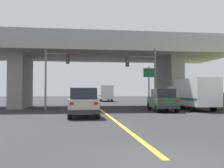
% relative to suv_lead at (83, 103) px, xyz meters
% --- Properties ---
extents(ground, '(160.00, 160.00, 0.00)m').
position_rel_suv_lead_xyz_m(ground, '(1.87, 12.10, -1.01)').
color(ground, '#2B2B2D').
extents(overpass_bridge, '(30.15, 10.67, 7.79)m').
position_rel_suv_lead_xyz_m(overpass_bridge, '(1.87, 12.10, 4.53)').
color(overpass_bridge, gray).
rests_on(overpass_bridge, ground).
extents(lane_divider_stripe, '(0.20, 21.65, 0.01)m').
position_rel_suv_lead_xyz_m(lane_divider_stripe, '(1.87, -1.13, -1.01)').
color(lane_divider_stripe, yellow).
rests_on(lane_divider_stripe, ground).
extents(suv_lead, '(2.03, 4.35, 2.02)m').
position_rel_suv_lead_xyz_m(suv_lead, '(0.00, 0.00, 0.00)').
color(suv_lead, '#B7B29E').
rests_on(suv_lead, ground).
extents(suv_crossing, '(2.23, 4.63, 2.02)m').
position_rel_suv_lead_xyz_m(suv_crossing, '(7.19, 4.59, -0.00)').
color(suv_crossing, '#2D4C33').
rests_on(suv_crossing, ground).
extents(box_truck, '(2.33, 7.51, 3.01)m').
position_rel_suv_lead_xyz_m(box_truck, '(10.74, 6.08, 0.59)').
color(box_truck, silver).
rests_on(box_truck, ground).
extents(traffic_signal_nearside, '(3.03, 0.36, 5.99)m').
position_rel_suv_lead_xyz_m(traffic_signal_nearside, '(6.22, 6.72, 2.73)').
color(traffic_signal_nearside, '#56595E').
rests_on(traffic_signal_nearside, ground).
extents(traffic_signal_farside, '(2.33, 0.36, 6.10)m').
position_rel_suv_lead_xyz_m(traffic_signal_farside, '(-2.73, 7.21, 2.81)').
color(traffic_signal_farside, slate).
rests_on(traffic_signal_farside, ground).
extents(highway_sign, '(1.29, 0.17, 4.52)m').
position_rel_suv_lead_xyz_m(highway_sign, '(7.33, 9.56, 2.23)').
color(highway_sign, slate).
rests_on(highway_sign, ground).
extents(semi_truck_distant, '(2.33, 7.57, 2.94)m').
position_rel_suv_lead_xyz_m(semi_truck_distant, '(4.80, 31.66, 0.56)').
color(semi_truck_distant, silver).
rests_on(semi_truck_distant, ground).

